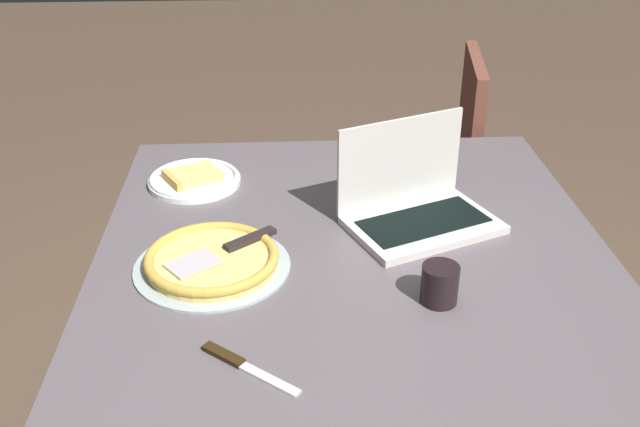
# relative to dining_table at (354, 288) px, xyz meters

# --- Properties ---
(dining_table) EXTENTS (1.27, 1.11, 0.75)m
(dining_table) POSITION_rel_dining_table_xyz_m (0.00, 0.00, 0.00)
(dining_table) COLOR #544C50
(dining_table) RESTS_ON ground_plane
(laptop) EXTENTS (0.33, 0.39, 0.23)m
(laptop) POSITION_rel_dining_table_xyz_m (-0.14, 0.15, 0.13)
(laptop) COLOR beige
(laptop) RESTS_ON dining_table
(pizza_plate) EXTENTS (0.23, 0.23, 0.04)m
(pizza_plate) POSITION_rel_dining_table_xyz_m (-0.37, -0.38, 0.10)
(pizza_plate) COLOR silver
(pizza_plate) RESTS_ON dining_table
(pizza_tray) EXTENTS (0.33, 0.33, 0.04)m
(pizza_tray) POSITION_rel_dining_table_xyz_m (0.03, -0.30, 0.10)
(pizza_tray) COLOR #98A8AA
(pizza_tray) RESTS_ON dining_table
(table_knife) EXTENTS (0.14, 0.17, 0.01)m
(table_knife) POSITION_rel_dining_table_xyz_m (0.34, -0.23, 0.09)
(table_knife) COLOR beige
(table_knife) RESTS_ON dining_table
(drink_cup) EXTENTS (0.07, 0.07, 0.08)m
(drink_cup) POSITION_rel_dining_table_xyz_m (0.17, 0.14, 0.12)
(drink_cup) COLOR black
(drink_cup) RESTS_ON dining_table
(chair_near) EXTENTS (0.51, 0.51, 0.91)m
(chair_near) POSITION_rel_dining_table_xyz_m (-0.90, 0.35, -0.15)
(chair_near) COLOR brown
(chair_near) RESTS_ON ground_plane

